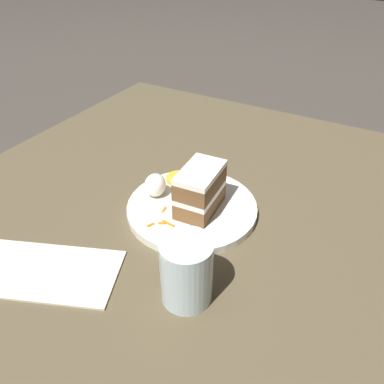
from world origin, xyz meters
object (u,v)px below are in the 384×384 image
cream_dollop (155,185)px  orange_garnish (178,178)px  cake_slice (200,190)px  plate (192,208)px  menu_card (40,271)px  drinking_glass (187,275)px

cream_dollop → orange_garnish: 0.07m
orange_garnish → cake_slice: bearing=-126.4°
cream_dollop → plate: bearing=-84.9°
plate → menu_card: (-0.26, 0.14, -0.01)m
plate → orange_garnish: (0.06, 0.07, 0.01)m
plate → drinking_glass: size_ratio=2.34×
orange_garnish → drinking_glass: (-0.25, -0.16, 0.03)m
cream_dollop → menu_card: bearing=166.8°
drinking_glass → cake_slice: bearing=22.7°
cream_dollop → menu_card: 0.26m
orange_garnish → drinking_glass: size_ratio=0.49×
cream_dollop → menu_card: size_ratio=0.18×
plate → menu_card: bearing=151.8°
cake_slice → drinking_glass: size_ratio=1.01×
cream_dollop → drinking_glass: bearing=-135.3°
cream_dollop → orange_garnish: (0.07, -0.01, -0.02)m
plate → orange_garnish: size_ratio=4.77×
plate → cake_slice: bearing=-95.9°
cake_slice → orange_garnish: bearing=-40.3°
cake_slice → menu_card: (-0.26, 0.16, -0.06)m
orange_garnish → menu_card: orange_garnish is taller
plate → drinking_glass: 0.21m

